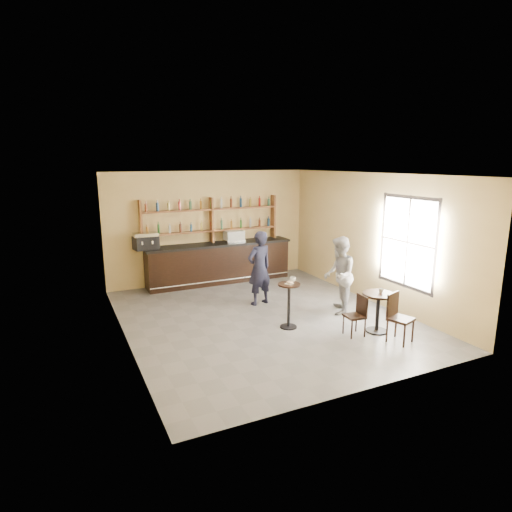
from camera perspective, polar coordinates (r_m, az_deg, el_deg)
name	(u,v)px	position (r m, az deg, el deg)	size (l,w,h in m)	color
floor	(263,317)	(9.81, 0.95, -8.19)	(7.00, 7.00, 0.00)	slate
ceiling	(264,174)	(9.17, 1.03, 10.85)	(7.00, 7.00, 0.00)	white
wall_back	(210,227)	(12.54, -6.13, 3.91)	(7.00, 7.00, 0.00)	#D4B878
wall_front	(369,292)	(6.51, 14.82, -4.63)	(7.00, 7.00, 0.00)	#D4B878
wall_left	(122,262)	(8.50, -17.47, -0.78)	(7.00, 7.00, 0.00)	#D4B878
wall_right	(372,238)	(11.00, 15.15, 2.32)	(7.00, 7.00, 0.00)	#D4B878
window_pane	(407,242)	(10.11, 19.54, 1.73)	(2.00, 2.00, 0.00)	white
window_frame	(407,242)	(10.11, 19.52, 1.73)	(0.04, 1.70, 2.10)	black
shelf_unit	(212,220)	(12.39, -5.95, 4.79)	(4.00, 0.26, 1.40)	brown
liquor_bottles	(211,214)	(12.37, -5.97, 5.57)	(3.68, 0.10, 1.00)	#8C5919
bar_counter	(219,263)	(12.46, -4.93, -0.90)	(4.30, 0.84, 1.16)	black
espresso_machine	(146,241)	(11.75, -14.49, 1.94)	(0.63, 0.40, 0.45)	black
pastry_case	(234,236)	(12.47, -2.97, 2.66)	(0.55, 0.44, 0.33)	silver
pedestal_table	(289,306)	(9.11, 4.39, -6.63)	(0.47, 0.47, 0.97)	black
napkin	(289,284)	(8.96, 4.45, -3.68)	(0.16, 0.16, 0.00)	white
donut	(290,282)	(8.95, 4.54, -3.53)	(0.14, 0.14, 0.05)	#C68648
cup_pedestal	(293,279)	(9.10, 4.91, -3.12)	(0.13, 0.13, 0.10)	white
man_main	(259,268)	(10.43, 0.44, -1.63)	(0.67, 0.44, 1.84)	black
cafe_table	(378,313)	(9.24, 15.91, -7.27)	(0.66, 0.66, 0.83)	black
cup_cafe	(381,291)	(9.13, 16.32, -4.47)	(0.10, 0.10, 0.09)	white
chair_west	(355,316)	(8.94, 13.01, -7.77)	(0.36, 0.36, 0.84)	black
chair_south	(401,319)	(8.84, 18.75, -7.90)	(0.42, 0.42, 0.97)	black
patron_second	(339,275)	(10.04, 11.00, -2.54)	(0.87, 0.68, 1.80)	gray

